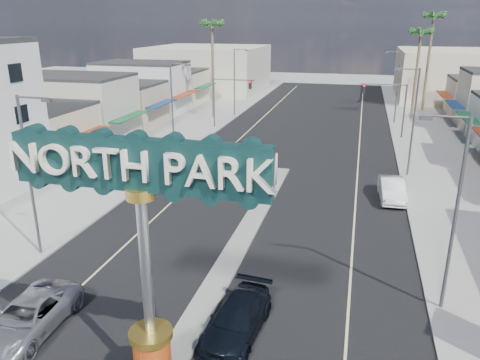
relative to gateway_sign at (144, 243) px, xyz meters
The scene contains 24 objects.
ground 28.64m from the gateway_sign, 90.00° to the left, with size 160.00×160.00×0.00m, color gray.
road 28.64m from the gateway_sign, 90.00° to the left, with size 20.00×120.00×0.01m, color black.
median_island 13.37m from the gateway_sign, 90.00° to the left, with size 1.30×30.00×0.16m, color gray.
sidewalk_left 31.87m from the gateway_sign, 116.55° to the left, with size 8.00×120.00×0.12m, color gray.
sidewalk_right 31.87m from the gateway_sign, 63.45° to the left, with size 8.00×120.00×0.12m, color gray.
storefront_row_left 47.62m from the gateway_sign, 120.33° to the left, with size 12.00×42.00×6.00m, color beige.
backdrop_far_left 76.29m from the gateway_sign, 106.77° to the left, with size 20.00×20.00×8.00m, color #B7B29E.
backdrop_far_right 76.29m from the gateway_sign, 73.23° to the left, with size 20.00×20.00×8.00m, color beige.
gateway_sign is the anchor object (origin of this frame).
traffic_signal_left 43.04m from the gateway_sign, 102.33° to the left, with size 5.09×0.45×6.00m.
traffic_signal_right 43.04m from the gateway_sign, 77.67° to the left, with size 5.09×0.45×6.00m.
streetlight_l_near 13.19m from the gateway_sign, 142.45° to the left, with size 2.03×0.22×9.00m.
streetlight_l_mid 29.91m from the gateway_sign, 110.42° to the left, with size 2.03×0.22×9.00m.
streetlight_l_far 51.10m from the gateway_sign, 101.78° to the left, with size 2.03×0.22×9.00m.
streetlight_r_near 13.19m from the gateway_sign, 37.55° to the left, with size 2.03×0.22×9.00m.
streetlight_r_mid 29.91m from the gateway_sign, 69.58° to the left, with size 2.03×0.22×9.00m.
streetlight_r_far 51.10m from the gateway_sign, 78.22° to the left, with size 2.03×0.22×9.00m.
palm_left_far 50.06m from the gateway_sign, 105.15° to the left, with size 2.60×2.60×13.10m.
palm_right_mid 55.76m from the gateway_sign, 76.47° to the left, with size 2.60×2.60×12.10m.
palm_right_far 62.20m from the gateway_sign, 75.97° to the left, with size 2.60×2.60×14.10m.
suv_left 8.57m from the gateway_sign, 164.21° to the left, with size 2.46×5.34×1.48m, color #B9B8BE.
suv_right 6.85m from the gateway_sign, 63.24° to the left, with size 2.01×4.94×1.43m, color black.
car_parked_left 24.45m from the gateway_sign, 112.11° to the left, with size 1.94×4.82×1.64m, color #5C5D61.
car_parked_right 24.29m from the gateway_sign, 67.73° to the left, with size 1.68×4.82×1.59m, color silver.
Camera 1 is at (6.28, -10.14, 12.58)m, focal length 35.00 mm.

